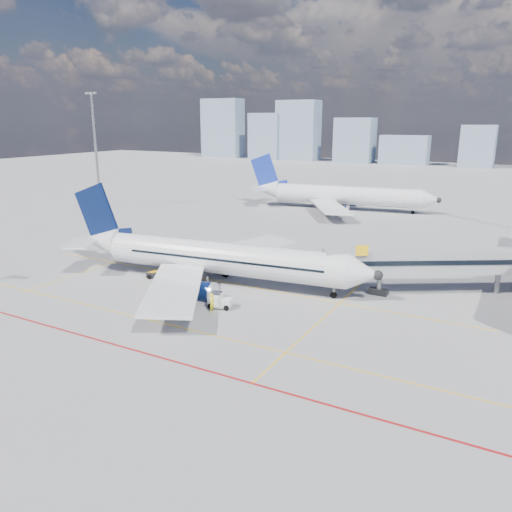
{
  "coord_description": "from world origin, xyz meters",
  "views": [
    {
      "loc": [
        30.91,
        -42.16,
        19.75
      ],
      "look_at": [
        3.33,
        8.04,
        4.0
      ],
      "focal_mm": 35.0,
      "sensor_mm": 36.0,
      "label": 1
    }
  ],
  "objects_px": {
    "second_aircraft": "(338,195)",
    "belt_loader": "(165,274)",
    "cargo_dolly": "(174,301)",
    "main_aircraft": "(211,257)",
    "ramp_worker": "(212,303)",
    "baggage_tug": "(219,300)"
  },
  "relations": [
    {
      "from": "ramp_worker",
      "to": "belt_loader",
      "type": "bearing_deg",
      "value": 60.16
    },
    {
      "from": "main_aircraft",
      "to": "second_aircraft",
      "type": "bearing_deg",
      "value": 87.08
    },
    {
      "from": "cargo_dolly",
      "to": "second_aircraft",
      "type": "bearing_deg",
      "value": 72.35
    },
    {
      "from": "main_aircraft",
      "to": "baggage_tug",
      "type": "height_order",
      "value": "main_aircraft"
    },
    {
      "from": "cargo_dolly",
      "to": "belt_loader",
      "type": "xyz_separation_m",
      "value": [
        -7.8,
        8.21,
        -0.46
      ]
    },
    {
      "from": "belt_loader",
      "to": "ramp_worker",
      "type": "xyz_separation_m",
      "value": [
        11.45,
        -6.41,
        0.34
      ]
    },
    {
      "from": "belt_loader",
      "to": "ramp_worker",
      "type": "height_order",
      "value": "belt_loader"
    },
    {
      "from": "ramp_worker",
      "to": "baggage_tug",
      "type": "bearing_deg",
      "value": -1.37
    },
    {
      "from": "main_aircraft",
      "to": "ramp_worker",
      "type": "height_order",
      "value": "main_aircraft"
    },
    {
      "from": "cargo_dolly",
      "to": "main_aircraft",
      "type": "bearing_deg",
      "value": 78.29
    },
    {
      "from": "second_aircraft",
      "to": "main_aircraft",
      "type": "bearing_deg",
      "value": -94.03
    },
    {
      "from": "cargo_dolly",
      "to": "ramp_worker",
      "type": "xyz_separation_m",
      "value": [
        3.65,
        1.8,
        -0.13
      ]
    },
    {
      "from": "baggage_tug",
      "to": "cargo_dolly",
      "type": "xyz_separation_m",
      "value": [
        -3.66,
        -3.11,
        0.31
      ]
    },
    {
      "from": "main_aircraft",
      "to": "cargo_dolly",
      "type": "relative_size",
      "value": 9.94
    },
    {
      "from": "baggage_tug",
      "to": "belt_loader",
      "type": "xyz_separation_m",
      "value": [
        -11.47,
        5.1,
        -0.15
      ]
    },
    {
      "from": "main_aircraft",
      "to": "baggage_tug",
      "type": "bearing_deg",
      "value": -57.93
    },
    {
      "from": "ramp_worker",
      "to": "second_aircraft",
      "type": "bearing_deg",
      "value": 7.72
    },
    {
      "from": "main_aircraft",
      "to": "ramp_worker",
      "type": "distance_m",
      "value": 10.21
    },
    {
      "from": "second_aircraft",
      "to": "belt_loader",
      "type": "relative_size",
      "value": 6.63
    },
    {
      "from": "second_aircraft",
      "to": "baggage_tug",
      "type": "distance_m",
      "value": 65.13
    },
    {
      "from": "baggage_tug",
      "to": "ramp_worker",
      "type": "xyz_separation_m",
      "value": [
        -0.02,
        -1.31,
        0.18
      ]
    },
    {
      "from": "second_aircraft",
      "to": "ramp_worker",
      "type": "distance_m",
      "value": 66.41
    }
  ]
}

